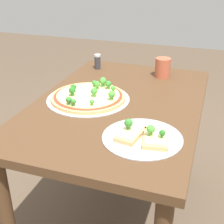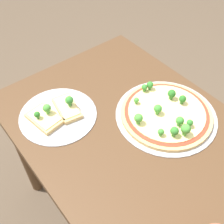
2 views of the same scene
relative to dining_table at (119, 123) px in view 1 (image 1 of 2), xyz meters
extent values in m
plane|color=brown|center=(0.00, 0.00, -0.63)|extent=(8.00, 8.00, 0.00)
cube|color=#4C331E|center=(0.00, 0.00, 0.09)|extent=(1.12, 0.74, 0.04)
cylinder|color=#4C331E|center=(0.50, -0.31, -0.28)|extent=(0.06, 0.06, 0.71)
cylinder|color=#4C331E|center=(0.50, 0.31, -0.28)|extent=(0.06, 0.06, 0.71)
cylinder|color=#A3A3A8|center=(-0.02, 0.14, 0.11)|extent=(0.39, 0.39, 0.00)
cylinder|color=tan|center=(-0.02, 0.14, 0.12)|extent=(0.35, 0.35, 0.01)
cylinder|color=#B73823|center=(-0.02, 0.14, 0.13)|extent=(0.32, 0.32, 0.00)
cylinder|color=#F4DB8E|center=(-0.02, 0.14, 0.13)|extent=(0.29, 0.29, 0.00)
sphere|color=#337A2D|center=(-0.16, 0.15, 0.16)|extent=(0.02, 0.02, 0.02)
cylinder|color=#3F8136|center=(-0.16, 0.15, 0.14)|extent=(0.01, 0.01, 0.01)
sphere|color=#3D8933|center=(0.04, 0.04, 0.16)|extent=(0.02, 0.02, 0.02)
cylinder|color=#488E3A|center=(0.04, 0.04, 0.14)|extent=(0.01, 0.01, 0.01)
sphere|color=#479338|center=(-0.13, 0.08, 0.15)|extent=(0.02, 0.02, 0.02)
cylinder|color=#51973E|center=(-0.13, 0.08, 0.14)|extent=(0.01, 0.01, 0.01)
sphere|color=#337A2D|center=(0.07, 0.08, 0.16)|extent=(0.03, 0.03, 0.03)
cylinder|color=#3F8136|center=(0.07, 0.08, 0.14)|extent=(0.01, 0.01, 0.01)
sphere|color=#479338|center=(0.09, 0.11, 0.17)|extent=(0.03, 0.03, 0.03)
cylinder|color=#51973E|center=(0.09, 0.11, 0.14)|extent=(0.02, 0.02, 0.02)
sphere|color=#286B23|center=(-0.02, 0.22, 0.16)|extent=(0.03, 0.03, 0.03)
cylinder|color=#37742D|center=(-0.02, 0.22, 0.14)|extent=(0.01, 0.01, 0.01)
sphere|color=#337A2D|center=(0.08, 0.15, 0.16)|extent=(0.02, 0.02, 0.02)
cylinder|color=#3F8136|center=(0.08, 0.15, 0.14)|extent=(0.01, 0.01, 0.01)
sphere|color=#3D8933|center=(0.05, 0.13, 0.16)|extent=(0.03, 0.03, 0.03)
cylinder|color=#488E3A|center=(0.05, 0.13, 0.14)|extent=(0.01, 0.01, 0.01)
sphere|color=#286B23|center=(-0.06, 0.21, 0.16)|extent=(0.03, 0.03, 0.03)
cylinder|color=#37742D|center=(-0.06, 0.21, 0.14)|extent=(0.01, 0.01, 0.01)
sphere|color=#337A2D|center=(-0.15, 0.18, 0.16)|extent=(0.03, 0.03, 0.03)
cylinder|color=#3F8136|center=(-0.15, 0.18, 0.14)|extent=(0.01, 0.01, 0.01)
sphere|color=#3D8933|center=(-0.04, 0.11, 0.16)|extent=(0.03, 0.03, 0.03)
cylinder|color=#488E3A|center=(-0.04, 0.11, 0.14)|extent=(0.01, 0.01, 0.01)
sphere|color=#479338|center=(-0.05, 0.02, 0.16)|extent=(0.03, 0.03, 0.03)
cylinder|color=#51973E|center=(-0.05, 0.02, 0.14)|extent=(0.01, 0.01, 0.01)
cylinder|color=#A3A3A8|center=(-0.28, -0.18, 0.11)|extent=(0.30, 0.30, 0.00)
cube|color=tan|center=(-0.29, -0.23, 0.12)|extent=(0.15, 0.11, 0.02)
cube|color=#F4DB8E|center=(-0.29, -0.23, 0.13)|extent=(0.12, 0.09, 0.00)
sphere|color=#479338|center=(-0.30, -0.21, 0.16)|extent=(0.03, 0.03, 0.03)
cylinder|color=#51973E|center=(-0.30, -0.21, 0.14)|extent=(0.01, 0.01, 0.01)
sphere|color=#286B23|center=(-0.30, -0.25, 0.16)|extent=(0.02, 0.02, 0.02)
cylinder|color=#37742D|center=(-0.30, -0.25, 0.14)|extent=(0.01, 0.01, 0.01)
cube|color=tan|center=(-0.28, -0.14, 0.12)|extent=(0.15, 0.10, 0.02)
cube|color=#F4DB8E|center=(-0.28, -0.14, 0.13)|extent=(0.13, 0.08, 0.00)
sphere|color=#337A2D|center=(-0.28, -0.13, 0.16)|extent=(0.03, 0.03, 0.03)
cylinder|color=#3F8136|center=(-0.28, -0.13, 0.14)|extent=(0.01, 0.01, 0.01)
cylinder|color=#AD5138|center=(0.39, -0.13, 0.16)|extent=(0.08, 0.08, 0.11)
cylinder|color=#333338|center=(0.41, 0.26, 0.15)|extent=(0.04, 0.04, 0.07)
cylinder|color=#B2B2B7|center=(0.41, 0.26, 0.19)|extent=(0.04, 0.04, 0.01)
camera|label=1|loc=(-1.25, -0.39, 0.71)|focal=50.00mm
camera|label=2|loc=(0.41, -0.47, 0.92)|focal=45.00mm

